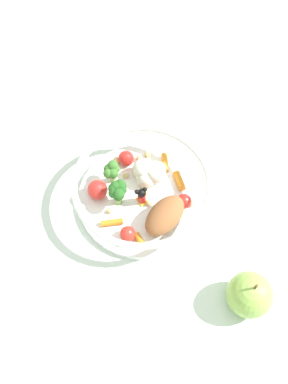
% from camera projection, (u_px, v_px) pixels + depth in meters
% --- Properties ---
extents(ground_plane, '(2.40, 2.40, 0.00)m').
position_uv_depth(ground_plane, '(146.00, 197.00, 0.73)').
color(ground_plane, silver).
extents(food_container, '(0.22, 0.22, 0.06)m').
position_uv_depth(food_container, '(145.00, 191.00, 0.70)').
color(food_container, white).
rests_on(food_container, ground_plane).
extents(loose_apple, '(0.07, 0.07, 0.08)m').
position_uv_depth(loose_apple, '(250.00, 295.00, 0.62)').
color(loose_apple, '#8CB74C').
rests_on(loose_apple, ground_plane).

